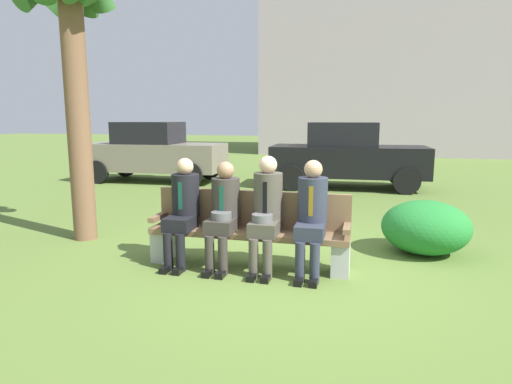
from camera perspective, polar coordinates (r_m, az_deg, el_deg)
The scene contains 11 objects.
ground_plane at distance 5.44m, azimuth 3.28°, elevation -9.48°, with size 80.00×80.00×0.00m, color #5B7632.
park_bench at distance 5.32m, azimuth -0.89°, elevation -4.97°, with size 2.41×0.44×0.90m.
seated_man_leftmost at distance 5.39m, azimuth -9.51°, elevation -1.75°, with size 0.34×0.72×1.30m.
seated_man_centerleft at distance 5.21m, azimuth -4.27°, elevation -2.27°, with size 0.34×0.72×1.27m.
seated_man_centerright at distance 5.07m, azimuth 1.34°, elevation -2.12°, with size 0.34×0.72×1.35m.
seated_man_rightmost at distance 4.99m, azimuth 7.26°, elevation -2.56°, with size 0.34×0.72×1.31m.
palm_tree_tall at distance 6.97m, azimuth -23.02°, elevation 19.98°, with size 1.44×1.34×4.38m.
shrub_near_bench at distance 6.20m, azimuth 21.28°, elevation -4.31°, with size 1.14×1.04×0.71m, color #247C30.
parked_car_near at distance 12.79m, azimuth -13.23°, elevation 5.11°, with size 3.95×1.81×1.68m.
parked_car_far at distance 11.49m, azimuth 11.78°, elevation 4.69°, with size 3.96×1.85×1.68m.
building_backdrop at distance 25.45m, azimuth 20.22°, elevation 16.30°, with size 15.98×8.18×9.98m.
Camera 1 is at (0.95, -5.05, 1.77)m, focal length 30.64 mm.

